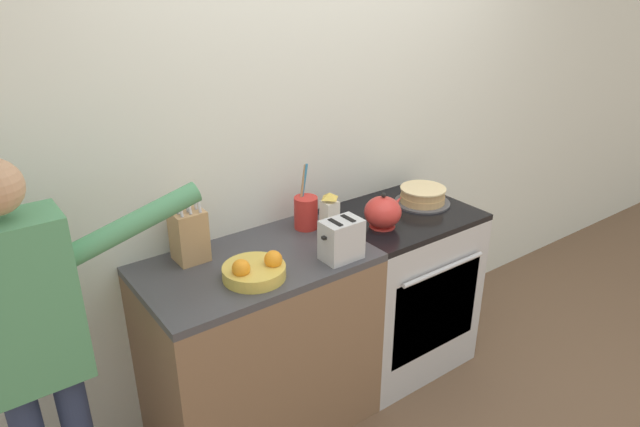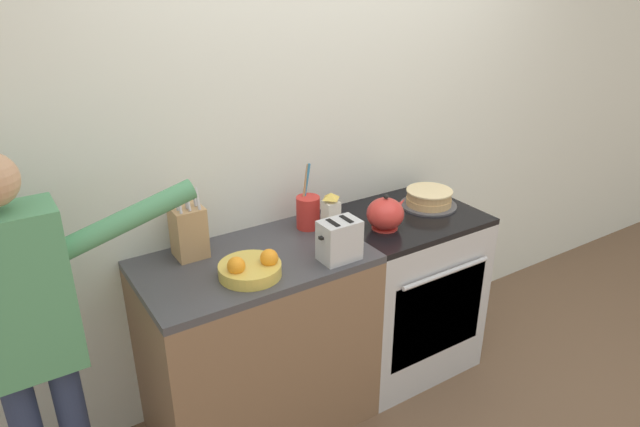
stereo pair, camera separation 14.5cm
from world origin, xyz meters
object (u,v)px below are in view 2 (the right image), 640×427
at_px(tea_kettle, 386,214).
at_px(utensil_crock, 308,212).
at_px(fruit_bowl, 251,268).
at_px(stove_range, 401,291).
at_px(milk_carton, 331,215).
at_px(person_baker, 29,325).
at_px(toaster, 339,240).
at_px(layer_cake, 429,198).
at_px(knife_block, 189,231).

xyz_separation_m(tea_kettle, utensil_crock, (-0.31, 0.21, 0.01)).
bearing_deg(fruit_bowl, stove_range, 7.53).
relative_size(fruit_bowl, milk_carton, 1.23).
bearing_deg(tea_kettle, person_baker, 179.50).
xyz_separation_m(toaster, milk_carton, (0.11, 0.23, 0.01)).
bearing_deg(layer_cake, knife_block, 173.16).
height_order(tea_kettle, fruit_bowl, tea_kettle).
distance_m(knife_block, person_baker, 0.73).
bearing_deg(person_baker, toaster, -14.12).
height_order(toaster, milk_carton, milk_carton).
relative_size(tea_kettle, person_baker, 0.14).
height_order(utensil_crock, toaster, utensil_crock).
relative_size(fruit_bowl, person_baker, 0.17).
distance_m(knife_block, toaster, 0.66).
distance_m(layer_cake, person_baker, 1.96).
bearing_deg(stove_range, person_baker, -178.39).
bearing_deg(toaster, fruit_bowl, 169.08).
height_order(layer_cake, toaster, toaster).
bearing_deg(fruit_bowl, toaster, -10.92).
bearing_deg(utensil_crock, milk_carton, -68.22).
distance_m(tea_kettle, utensil_crock, 0.38).
xyz_separation_m(fruit_bowl, person_baker, (-0.83, 0.08, -0.01)).
distance_m(stove_range, knife_block, 1.25).
relative_size(knife_block, toaster, 1.71).
height_order(stove_range, tea_kettle, tea_kettle).
bearing_deg(toaster, layer_cake, 17.30).
bearing_deg(fruit_bowl, utensil_crock, 31.55).
xyz_separation_m(layer_cake, tea_kettle, (-0.37, -0.09, 0.03)).
distance_m(layer_cake, utensil_crock, 0.69).
relative_size(milk_carton, person_baker, 0.14).
bearing_deg(toaster, knife_block, 144.56).
bearing_deg(knife_block, tea_kettle, -15.10).
bearing_deg(layer_cake, fruit_bowl, -172.25).
bearing_deg(knife_block, layer_cake, -6.84).
height_order(fruit_bowl, person_baker, person_baker).
relative_size(tea_kettle, utensil_crock, 0.70).
xyz_separation_m(stove_range, tea_kettle, (-0.19, -0.06, 0.53)).
height_order(stove_range, utensil_crock, utensil_crock).
relative_size(knife_block, utensil_crock, 1.01).
distance_m(stove_range, tea_kettle, 0.57).
bearing_deg(knife_block, milk_carton, -13.61).
height_order(layer_cake, knife_block, knife_block).
height_order(utensil_crock, person_baker, person_baker).
relative_size(tea_kettle, fruit_bowl, 0.85).
relative_size(layer_cake, knife_block, 0.92).
distance_m(layer_cake, tea_kettle, 0.38).
height_order(layer_cake, tea_kettle, tea_kettle).
xyz_separation_m(stove_range, fruit_bowl, (-0.95, -0.13, 0.49)).
xyz_separation_m(layer_cake, knife_block, (-1.27, 0.15, 0.08)).
xyz_separation_m(toaster, person_baker, (-1.22, 0.15, -0.07)).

